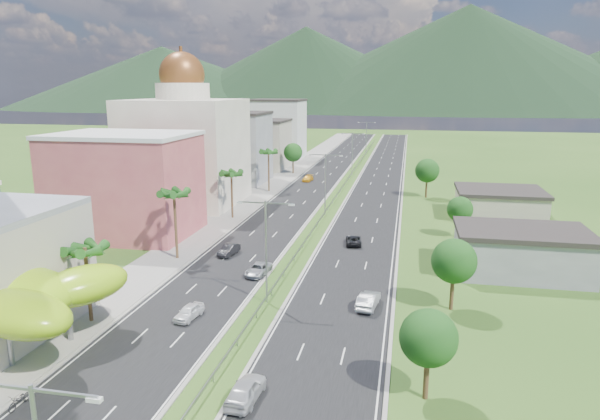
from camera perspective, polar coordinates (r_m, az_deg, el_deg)
The scene contains 35 objects.
ground at distance 48.87m, azimuth -6.67°, elevation -14.21°, with size 500.00×500.00×0.00m, color #2D5119.
road_left at distance 134.79m, azimuth 2.14°, elevation 3.47°, with size 11.00×260.00×0.04m, color black.
road_right at distance 133.23m, azimuth 8.53°, elevation 3.23°, with size 11.00×260.00×0.04m, color black.
sidewalk_left at distance 136.62m, azimuth -1.80°, elevation 3.62°, with size 7.00×260.00×0.12m, color gray.
median_guardrail at distance 116.08m, azimuth 4.35°, elevation 2.20°, with size 0.10×216.06×0.76m.
streetlight_median_b at distance 55.29m, azimuth -3.66°, elevation -3.34°, with size 6.04×0.25×11.00m.
streetlight_median_c at distance 93.56m, azimuth 2.72°, elevation 3.42°, with size 6.04×0.25×11.00m.
streetlight_median_d at distance 137.79m, azimuth 5.60°, elevation 6.46°, with size 6.04×0.25×11.00m.
streetlight_median_e at distance 182.40m, azimuth 7.09°, elevation 8.00°, with size 6.04×0.25×11.00m.
lime_canopy at distance 53.25m, azimuth -29.39°, elevation -7.68°, with size 18.00×15.00×7.40m.
pink_shophouse at distance 85.66m, azimuth -18.10°, elevation 2.41°, with size 20.00×15.00×15.00m, color #B44952.
domed_building at distance 105.52m, azimuth -12.13°, elevation 6.76°, with size 20.00×20.00×28.70m.
midrise_grey at distance 128.73m, azimuth -7.22°, elevation 6.52°, with size 16.00×15.00×16.00m, color gray.
midrise_beige at distance 149.78m, azimuth -4.52°, elevation 6.90°, with size 16.00×15.00×13.00m, color #B1A892.
midrise_white at distance 171.69m, azimuth -2.41°, elevation 8.54°, with size 16.00×15.00×18.00m, color silver.
shed_near at distance 70.50m, azimuth 22.50°, elevation -4.32°, with size 15.00×10.00×5.00m, color gray.
shed_far at distance 99.57m, azimuth 20.47°, elevation 0.53°, with size 14.00×12.00×4.40m, color #B1A892.
palm_tree_b at distance 54.46m, azimuth -21.95°, elevation -4.19°, with size 3.60×3.60×8.10m.
palm_tree_c at distance 71.08m, azimuth -13.28°, elevation 1.47°, with size 3.60×3.60×9.60m.
palm_tree_d at distance 92.28m, azimuth -7.34°, elevation 3.70°, with size 3.60×3.60×8.60m.
palm_tree_e at distance 115.88m, azimuth -3.38°, elevation 6.04°, with size 3.60×3.60×9.40m.
leafy_tree_lfar at distance 140.35m, azimuth -0.75°, elevation 6.15°, with size 4.90×4.90×8.05m.
leafy_tree_ra at distance 40.25m, azimuth 13.55°, elevation -13.15°, with size 4.20×4.20×6.90m.
leafy_tree_rb at distance 56.10m, azimuth 16.11°, elevation -5.27°, with size 4.55×4.55×7.47m.
leafy_tree_rc at distance 83.54m, azimuth 16.70°, elevation 0.06°, with size 3.85×3.85×6.33m.
leafy_tree_rd at distance 112.52m, azimuth 13.42°, elevation 4.10°, with size 4.90×4.90×8.05m.
mountain_ridge at distance 493.86m, azimuth 17.05°, elevation 9.84°, with size 860.00×140.00×90.00m, color black, non-canonical shape.
car_white_near_left at distance 54.51m, azimuth -11.76°, elevation -10.59°, with size 1.59×3.96×1.35m, color white.
car_dark_left at distance 73.19m, azimuth -7.60°, elevation -4.23°, with size 1.50×4.30×1.42m, color black.
car_silver_mid_left at distance 65.30m, azimuth -4.48°, elevation -6.34°, with size 2.19×4.75×1.32m, color #9A9CA1.
car_yellow_far_left at distance 129.43m, azimuth 0.84°, elevation 3.40°, with size 1.89×4.65×1.35m, color gold.
car_white_near_right at distance 41.00m, azimuth -5.83°, elevation -18.55°, with size 1.94×4.83×1.64m, color silver.
car_silver_right at distance 56.31m, azimuth 7.32°, elevation -9.49°, with size 1.68×4.82×1.59m, color #9B9FA3.
car_dark_far_right at distance 77.64m, azimuth 5.72°, elevation -3.22°, with size 2.13×4.62×1.28m, color black.
motorcycle at distance 44.84m, azimuth -27.76°, elevation -17.36°, with size 0.64×2.11×1.35m, color black.
Camera 1 is at (13.97, -41.20, 22.26)m, focal length 32.00 mm.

